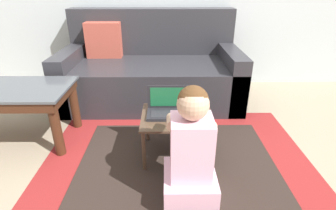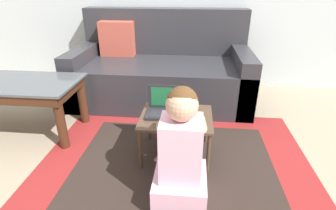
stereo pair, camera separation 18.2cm
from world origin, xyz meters
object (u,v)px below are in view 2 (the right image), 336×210
object	(u,v)px
laptop_desk	(176,121)
person_seated	(181,156)
computer_mouse	(200,119)
coffee_table	(10,90)
laptop	(168,110)
couch	(162,70)

from	to	relation	value
laptop_desk	person_seated	world-z (taller)	person_seated
computer_mouse	person_seated	world-z (taller)	person_seated
coffee_table	laptop	distance (m)	1.29
couch	laptop_desk	distance (m)	1.08
coffee_table	computer_mouse	bearing A→B (deg)	-9.93
computer_mouse	coffee_table	bearing A→B (deg)	170.07
computer_mouse	laptop_desk	bearing A→B (deg)	161.36
couch	laptop	size ratio (longest dim) A/B	6.15
person_seated	laptop	bearing A→B (deg)	104.53
laptop_desk	laptop	world-z (taller)	laptop
couch	computer_mouse	bearing A→B (deg)	-70.41
laptop_desk	laptop	xyz separation A→B (m)	(-0.06, 0.02, 0.07)
couch	laptop_desk	xyz separation A→B (m)	(0.23, -1.06, -0.02)
person_seated	couch	bearing A→B (deg)	100.97
coffee_table	laptop	bearing A→B (deg)	-8.19
couch	coffee_table	size ratio (longest dim) A/B	1.62
laptop_desk	computer_mouse	distance (m)	0.18
couch	coffee_table	xyz separation A→B (m)	(-1.11, -0.85, 0.08)
coffee_table	computer_mouse	distance (m)	1.53
couch	computer_mouse	distance (m)	1.18
computer_mouse	person_seated	distance (m)	0.39
couch	computer_mouse	world-z (taller)	couch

